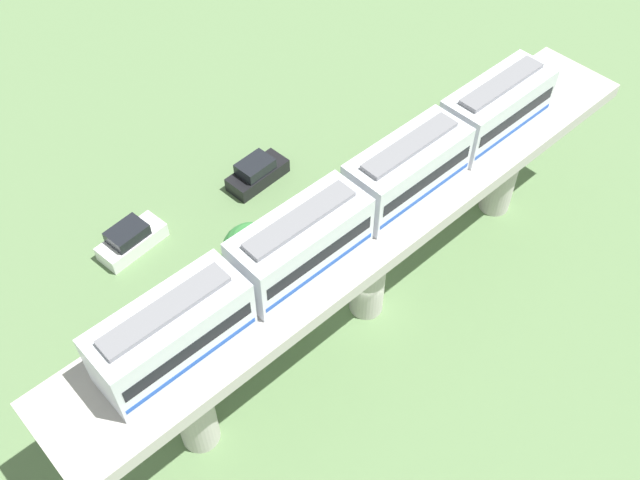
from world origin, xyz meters
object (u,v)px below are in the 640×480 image
Objects in this scene: parked_car_black at (257,173)px; tree_mid_lot at (251,252)px; tree_near_viaduct at (196,295)px; parked_car_orange at (413,164)px; train at (356,205)px; parked_car_white at (131,239)px.

parked_car_black is 8.91m from tree_mid_lot.
parked_car_orange is at bearing -88.45° from tree_near_viaduct.
tree_near_viaduct reaches higher than parked_car_orange.
tree_near_viaduct is 4.01m from tree_mid_lot.
tree_near_viaduct reaches higher than parked_car_black.
tree_mid_lot is (0.31, -3.99, 0.03)m from tree_near_viaduct.
parked_car_orange is at bearing -132.03° from parked_car_black.
train is at bearing 161.09° from parked_car_black.
tree_mid_lot is at bearing -85.57° from tree_near_viaduct.
tree_near_viaduct is 0.92× the size of tree_mid_lot.
train is at bearing -129.19° from tree_near_viaduct.
tree_near_viaduct is at bearing 91.27° from parked_car_orange.
parked_car_orange is at bearing -118.46° from parked_car_white.
parked_car_black is at bearing -14.92° from train.
train is 6.39× the size of tree_near_viaduct.
parked_car_orange and parked_car_black have the same top height.
tree_near_viaduct is at bearing 171.12° from parked_car_white.
parked_car_orange is 0.98× the size of tree_near_viaduct.
train is 5.90× the size of tree_mid_lot.
parked_car_white is (12.77, 6.07, -8.56)m from train.
train is 6.36× the size of parked_car_black.
parked_car_white is (7.07, 17.41, 0.00)m from parked_car_orange.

